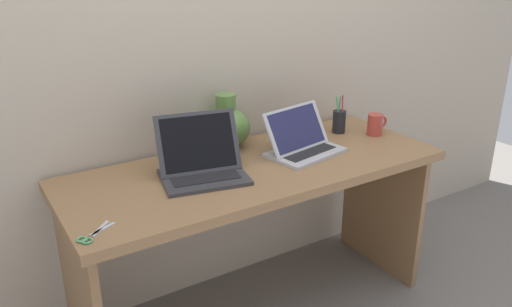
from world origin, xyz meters
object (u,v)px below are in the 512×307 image
object	(u,v)px
coffee_mug	(375,124)
scissors	(91,236)
green_vase	(226,126)
pen_cup	(339,121)
laptop_left	(201,161)
laptop_right	(301,141)

from	to	relation	value
coffee_mug	scissors	size ratio (longest dim) A/B	0.81
green_vase	pen_cup	xyz separation A→B (m)	(0.56, -0.12, -0.04)
scissors	pen_cup	bearing A→B (deg)	15.19
laptop_left	green_vase	distance (m)	0.33
pen_cup	scissors	bearing A→B (deg)	-164.81
laptop_right	scissors	distance (m)	1.01
laptop_left	scissors	bearing A→B (deg)	-154.47
laptop_left	scissors	size ratio (longest dim) A/B	2.66
pen_cup	scissors	xyz separation A→B (m)	(-1.29, -0.35, -0.05)
scissors	laptop_right	bearing A→B (deg)	13.35
laptop_left	green_vase	world-z (taller)	green_vase
laptop_left	laptop_right	size ratio (longest dim) A/B	1.02
coffee_mug	green_vase	bearing A→B (deg)	161.09
pen_cup	scissors	world-z (taller)	pen_cup
coffee_mug	scissors	distance (m)	1.44
laptop_right	scissors	world-z (taller)	laptop_right
laptop_left	green_vase	xyz separation A→B (m)	(0.24, 0.23, 0.04)
laptop_right	green_vase	distance (m)	0.34
laptop_left	laptop_right	bearing A→B (deg)	-0.77
green_vase	coffee_mug	distance (m)	0.72
laptop_right	coffee_mug	size ratio (longest dim) A/B	3.20
green_vase	laptop_right	bearing A→B (deg)	-44.55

